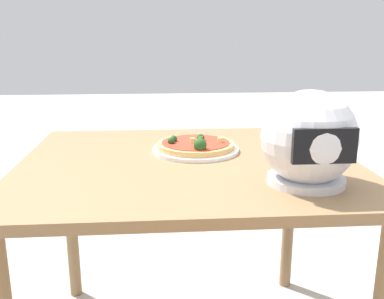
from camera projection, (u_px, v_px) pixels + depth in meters
The scene contains 4 objects.
dining_table at pixel (188, 185), 1.41m from camera, with size 1.06×0.92×0.73m.
pizza_plate at pixel (196, 149), 1.49m from camera, with size 0.30×0.30×0.01m, color white.
pizza at pixel (196, 145), 1.48m from camera, with size 0.26×0.26×0.06m.
motorcycle_helmet at pixel (309, 140), 1.14m from camera, with size 0.25×0.25×0.25m.
Camera 1 is at (0.09, 1.33, 1.12)m, focal length 40.61 mm.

